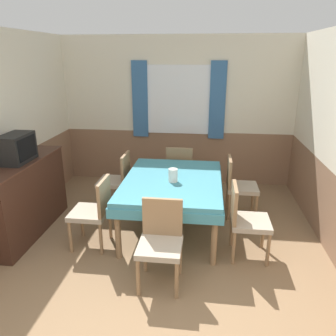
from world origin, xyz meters
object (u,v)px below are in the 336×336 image
chair_head_window (180,169)px  chair_left_near (94,210)px  dining_table (173,186)px  sideboard (24,197)px  chair_left_far (117,179)px  vase (173,175)px  chair_right_near (245,218)px  chair_right_far (238,184)px  chair_head_near (161,240)px  tv (17,148)px

chair_head_window → chair_left_near: same height
dining_table → chair_head_window: chair_head_window is taller
chair_head_window → sideboard: sideboard is taller
dining_table → chair_left_far: bearing=149.7°
chair_left_far → vase: (0.91, -0.61, 0.33)m
vase → dining_table: bearing=99.5°
chair_left_near → vase: size_ratio=5.20×
dining_table → chair_left_far: chair_left_far is taller
dining_table → chair_right_near: bearing=-30.3°
chair_right_far → sideboard: size_ratio=0.58×
chair_left_far → chair_head_near: size_ratio=1.00×
chair_right_far → sideboard: (-2.82, -0.85, 0.02)m
chair_right_near → vase: (-0.88, 0.44, 0.33)m
sideboard → vase: 1.98m
chair_left_far → chair_right_far: (1.80, 0.00, 0.00)m
chair_right_near → chair_head_window: bearing=-151.1°
dining_table → tv: tv is taller
chair_left_far → chair_right_far: size_ratio=1.00×
chair_head_window → chair_head_near: same height
chair_right_near → sideboard: size_ratio=0.58×
chair_head_window → chair_left_near: bearing=-118.9°
chair_right_near → chair_head_window: same height
chair_left_far → chair_right_far: same height
sideboard → chair_head_near: bearing=-22.2°
chair_left_near → chair_head_near: bearing=-122.7°
chair_right_near → chair_left_far: (-1.80, 1.05, 0.00)m
chair_head_window → chair_left_far: bearing=-147.3°
dining_table → tv: 2.01m
chair_right_near → chair_left_far: size_ratio=1.00×
chair_left_far → chair_right_far: bearing=-90.0°
tv → chair_left_far: bearing=40.1°
chair_head_near → vase: (0.01, 1.02, 0.33)m
chair_right_near → chair_left_near: bearing=-90.0°
chair_right_near → tv: bearing=-94.0°
chair_left_far → chair_right_near: bearing=-120.3°
chair_left_near → chair_right_far: bearing=-59.7°
sideboard → tv: tv is taller
chair_head_window → chair_head_near: size_ratio=1.00×
chair_right_far → chair_right_near: bearing=0.0°
tv → vase: 1.97m
chair_head_near → sideboard: 2.08m
chair_right_near → chair_head_near: bearing=-57.3°
chair_left_near → chair_left_far: size_ratio=1.00×
dining_table → tv: size_ratio=3.52×
chair_right_near → chair_left_near: (-1.80, 0.00, 0.00)m
chair_right_near → chair_head_near: (-0.90, -0.58, 0.00)m
chair_head_window → chair_right_far: same height
sideboard → dining_table: bearing=9.5°
chair_head_near → vase: bearing=-90.8°
chair_head_near → sideboard: (-1.92, 0.78, 0.02)m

